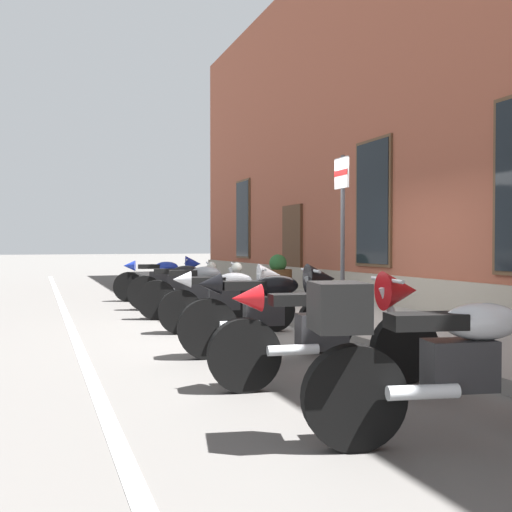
{
  "coord_description": "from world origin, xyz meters",
  "views": [
    {
      "loc": [
        7.58,
        -3.67,
        1.27
      ],
      "look_at": [
        -1.48,
        -0.13,
        1.08
      ],
      "focal_mm": 39.32,
      "sensor_mm": 36.0,
      "label": 1
    }
  ],
  "objects_px": {
    "parking_sign": "(342,215)",
    "barrel_planter": "(278,278)",
    "motorcycle_blue_sport": "(166,277)",
    "motorcycle_silver_touring": "(450,358)",
    "motorcycle_black_sport": "(274,306)",
    "motorcycle_black_naked": "(182,285)",
    "motorcycle_grey_naked": "(201,291)",
    "motorcycle_red_sport": "(336,324)",
    "motorcycle_white_sport": "(233,295)"
  },
  "relations": [
    {
      "from": "motorcycle_white_sport",
      "to": "motorcycle_black_sport",
      "type": "xyz_separation_m",
      "value": [
        1.77,
        -0.11,
        0.02
      ]
    },
    {
      "from": "motorcycle_black_sport",
      "to": "motorcycle_blue_sport",
      "type": "bearing_deg",
      "value": 178.59
    },
    {
      "from": "motorcycle_black_sport",
      "to": "motorcycle_red_sport",
      "type": "xyz_separation_m",
      "value": [
        1.49,
        -0.03,
        -0.01
      ]
    },
    {
      "from": "motorcycle_silver_touring",
      "to": "motorcycle_grey_naked",
      "type": "bearing_deg",
      "value": 178.54
    },
    {
      "from": "motorcycle_grey_naked",
      "to": "motorcycle_black_naked",
      "type": "bearing_deg",
      "value": 178.79
    },
    {
      "from": "motorcycle_blue_sport",
      "to": "motorcycle_black_sport",
      "type": "bearing_deg",
      "value": -1.41
    },
    {
      "from": "motorcycle_grey_naked",
      "to": "parking_sign",
      "type": "height_order",
      "value": "parking_sign"
    },
    {
      "from": "motorcycle_black_naked",
      "to": "motorcycle_black_sport",
      "type": "xyz_separation_m",
      "value": [
        4.82,
        -0.11,
        0.09
      ]
    },
    {
      "from": "motorcycle_blue_sport",
      "to": "motorcycle_black_naked",
      "type": "bearing_deg",
      "value": -1.76
    },
    {
      "from": "motorcycle_black_naked",
      "to": "barrel_planter",
      "type": "xyz_separation_m",
      "value": [
        -0.89,
        2.44,
        0.04
      ]
    },
    {
      "from": "motorcycle_blue_sport",
      "to": "barrel_planter",
      "type": "xyz_separation_m",
      "value": [
        0.85,
        2.38,
        -0.04
      ]
    },
    {
      "from": "motorcycle_silver_touring",
      "to": "barrel_planter",
      "type": "height_order",
      "value": "motorcycle_silver_touring"
    },
    {
      "from": "motorcycle_blue_sport",
      "to": "motorcycle_black_sport",
      "type": "height_order",
      "value": "motorcycle_black_sport"
    },
    {
      "from": "motorcycle_white_sport",
      "to": "parking_sign",
      "type": "relative_size",
      "value": 0.82
    },
    {
      "from": "motorcycle_grey_naked",
      "to": "motorcycle_red_sport",
      "type": "height_order",
      "value": "motorcycle_red_sport"
    },
    {
      "from": "motorcycle_blue_sport",
      "to": "parking_sign",
      "type": "relative_size",
      "value": 0.87
    },
    {
      "from": "motorcycle_white_sport",
      "to": "motorcycle_black_sport",
      "type": "distance_m",
      "value": 1.78
    },
    {
      "from": "motorcycle_white_sport",
      "to": "motorcycle_grey_naked",
      "type": "bearing_deg",
      "value": -178.82
    },
    {
      "from": "motorcycle_grey_naked",
      "to": "parking_sign",
      "type": "bearing_deg",
      "value": 33.3
    },
    {
      "from": "motorcycle_red_sport",
      "to": "motorcycle_silver_touring",
      "type": "xyz_separation_m",
      "value": [
        1.55,
        -0.05,
        -0.01
      ]
    },
    {
      "from": "motorcycle_black_sport",
      "to": "parking_sign",
      "type": "height_order",
      "value": "parking_sign"
    },
    {
      "from": "motorcycle_grey_naked",
      "to": "motorcycle_red_sport",
      "type": "xyz_separation_m",
      "value": [
        4.83,
        -0.11,
        0.08
      ]
    },
    {
      "from": "motorcycle_blue_sport",
      "to": "motorcycle_white_sport",
      "type": "height_order",
      "value": "motorcycle_blue_sport"
    },
    {
      "from": "motorcycle_black_naked",
      "to": "motorcycle_grey_naked",
      "type": "height_order",
      "value": "motorcycle_grey_naked"
    },
    {
      "from": "motorcycle_black_sport",
      "to": "motorcycle_silver_touring",
      "type": "xyz_separation_m",
      "value": [
        3.03,
        -0.09,
        -0.02
      ]
    },
    {
      "from": "motorcycle_blue_sport",
      "to": "motorcycle_silver_touring",
      "type": "distance_m",
      "value": 9.6
    },
    {
      "from": "motorcycle_black_sport",
      "to": "motorcycle_red_sport",
      "type": "height_order",
      "value": "motorcycle_black_sport"
    },
    {
      "from": "motorcycle_blue_sport",
      "to": "parking_sign",
      "type": "bearing_deg",
      "value": 14.17
    },
    {
      "from": "motorcycle_grey_naked",
      "to": "motorcycle_white_sport",
      "type": "xyz_separation_m",
      "value": [
        1.56,
        0.03,
        0.06
      ]
    },
    {
      "from": "motorcycle_black_sport",
      "to": "motorcycle_red_sport",
      "type": "relative_size",
      "value": 0.96
    },
    {
      "from": "motorcycle_white_sport",
      "to": "parking_sign",
      "type": "height_order",
      "value": "parking_sign"
    },
    {
      "from": "motorcycle_red_sport",
      "to": "motorcycle_black_naked",
      "type": "bearing_deg",
      "value": 178.71
    },
    {
      "from": "motorcycle_silver_touring",
      "to": "barrel_planter",
      "type": "relative_size",
      "value": 2.32
    },
    {
      "from": "barrel_planter",
      "to": "motorcycle_white_sport",
      "type": "bearing_deg",
      "value": -31.71
    },
    {
      "from": "barrel_planter",
      "to": "motorcycle_silver_touring",
      "type": "bearing_deg",
      "value": -16.73
    },
    {
      "from": "motorcycle_black_naked",
      "to": "motorcycle_silver_touring",
      "type": "distance_m",
      "value": 7.86
    },
    {
      "from": "motorcycle_blue_sport",
      "to": "motorcycle_black_naked",
      "type": "height_order",
      "value": "motorcycle_blue_sport"
    },
    {
      "from": "parking_sign",
      "to": "barrel_planter",
      "type": "xyz_separation_m",
      "value": [
        -4.6,
        1.01,
        -1.18
      ]
    },
    {
      "from": "motorcycle_grey_naked",
      "to": "motorcycle_black_sport",
      "type": "distance_m",
      "value": 3.34
    },
    {
      "from": "motorcycle_blue_sport",
      "to": "barrel_planter",
      "type": "distance_m",
      "value": 2.53
    },
    {
      "from": "motorcycle_red_sport",
      "to": "parking_sign",
      "type": "distance_m",
      "value": 3.25
    },
    {
      "from": "motorcycle_grey_naked",
      "to": "motorcycle_red_sport",
      "type": "relative_size",
      "value": 0.97
    },
    {
      "from": "motorcycle_white_sport",
      "to": "parking_sign",
      "type": "bearing_deg",
      "value": 65.28
    },
    {
      "from": "parking_sign",
      "to": "barrel_planter",
      "type": "bearing_deg",
      "value": 167.64
    },
    {
      "from": "parking_sign",
      "to": "motorcycle_white_sport",
      "type": "bearing_deg",
      "value": -114.72
    },
    {
      "from": "motorcycle_blue_sport",
      "to": "motorcycle_white_sport",
      "type": "xyz_separation_m",
      "value": [
        4.79,
        -0.05,
        -0.01
      ]
    },
    {
      "from": "motorcycle_silver_touring",
      "to": "barrel_planter",
      "type": "bearing_deg",
      "value": 163.27
    },
    {
      "from": "motorcycle_black_naked",
      "to": "motorcycle_red_sport",
      "type": "bearing_deg",
      "value": -1.29
    },
    {
      "from": "motorcycle_white_sport",
      "to": "parking_sign",
      "type": "xyz_separation_m",
      "value": [
        0.66,
        1.43,
        1.15
      ]
    },
    {
      "from": "barrel_planter",
      "to": "motorcycle_grey_naked",
      "type": "bearing_deg",
      "value": -46.09
    }
  ]
}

